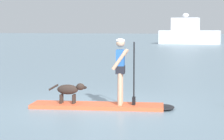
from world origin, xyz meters
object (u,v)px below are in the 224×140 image
at_px(paddleboard, 106,106).
at_px(dog, 70,90).
at_px(person_paddler, 121,67).
at_px(moored_boat_center, 189,34).

distance_m(paddleboard, dog, 1.04).
relative_size(person_paddler, moored_boat_center, 0.20).
distance_m(paddleboard, person_paddler, 1.11).
bearing_deg(moored_boat_center, person_paddler, -79.29).
height_order(paddleboard, person_paddler, person_paddler).
bearing_deg(person_paddler, paddleboard, -163.94).
bearing_deg(paddleboard, person_paddler, 16.06).
xyz_separation_m(paddleboard, dog, (-0.92, -0.27, 0.40)).
bearing_deg(dog, person_paddler, 16.06).
bearing_deg(person_paddler, dog, -163.94).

